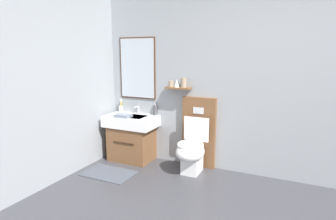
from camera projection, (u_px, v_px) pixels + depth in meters
The scene contains 8 objects.
wall_back at pixel (294, 70), 3.40m from camera, with size 5.47×0.27×2.80m.
bath_mat at pixel (109, 173), 3.81m from camera, with size 0.68×0.44×0.01m, color #474C56.
vanity_sink_left at pixel (132, 136), 4.27m from camera, with size 0.76×0.49×0.69m.
tap_on_left_sink at pixel (138, 109), 4.35m from camera, with size 0.03×0.13×0.11m.
toilet at pixel (194, 144), 3.85m from camera, with size 0.48×0.62×1.00m.
toothbrush_cup at pixel (121, 108), 4.47m from camera, with size 0.07×0.07×0.21m.
soap_dispenser at pixel (155, 110), 4.22m from camera, with size 0.06×0.06×0.19m.
folded_hand_towel at pixel (124, 116), 4.09m from camera, with size 0.22×0.16×0.04m, color gray.
Camera 1 is at (0.07, -1.81, 1.59)m, focal length 30.23 mm.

